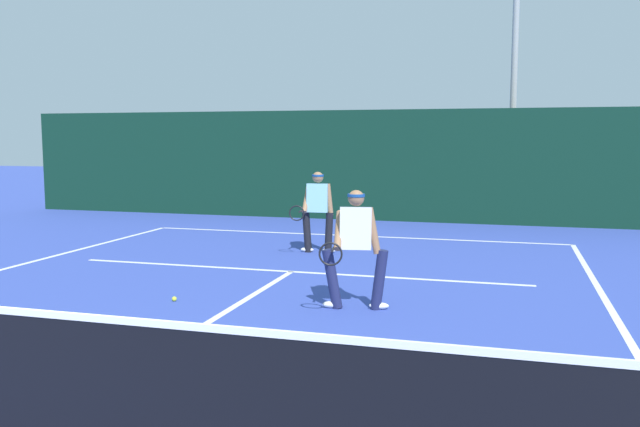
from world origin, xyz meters
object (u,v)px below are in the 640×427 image
tennis_ball (174,299)px  light_pole (515,38)px  player_far (317,208)px  player_near (355,244)px

tennis_ball → light_pole: light_pole is taller
player_far → tennis_ball: bearing=75.3°
player_near → light_pole: light_pole is taller
player_far → light_pole: 9.05m
tennis_ball → player_far: bearing=79.3°
player_far → light_pole: size_ratio=0.19×
tennis_ball → light_pole: (4.40, 11.48, 4.92)m
tennis_ball → light_pole: bearing=69.0°
player_far → light_pole: light_pole is taller
light_pole → tennis_ball: bearing=-111.0°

